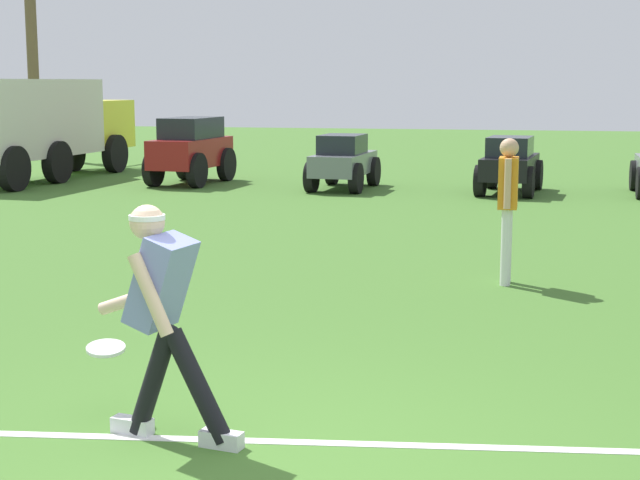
% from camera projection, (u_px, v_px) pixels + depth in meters
% --- Properties ---
extents(ground_plane, '(80.00, 80.00, 0.00)m').
position_uv_depth(ground_plane, '(253.00, 474.00, 5.42)').
color(ground_plane, '#406D29').
extents(field_line_paint, '(21.11, 2.96, 0.01)m').
position_uv_depth(field_line_paint, '(276.00, 441.00, 5.90)').
color(field_line_paint, white).
rests_on(field_line_paint, ground_plane).
extents(frisbee_thrower, '(1.05, 0.59, 1.43)m').
position_uv_depth(frisbee_thrower, '(162.00, 310.00, 5.83)').
color(frisbee_thrower, black).
rests_on(frisbee_thrower, ground_plane).
extents(frisbee_in_flight, '(0.32, 0.32, 0.06)m').
position_uv_depth(frisbee_in_flight, '(106.00, 348.00, 6.27)').
color(frisbee_in_flight, white).
extents(teammate_near_sideline, '(0.20, 0.49, 1.56)m').
position_uv_depth(teammate_near_sideline, '(508.00, 197.00, 10.37)').
color(teammate_near_sideline, silver).
rests_on(teammate_near_sideline, ground_plane).
extents(parked_car_slot_a, '(1.36, 2.43, 1.40)m').
position_uv_depth(parked_car_slot_a, '(191.00, 149.00, 20.77)').
color(parked_car_slot_a, maroon).
rests_on(parked_car_slot_a, ground_plane).
extents(parked_car_slot_b, '(1.22, 2.25, 1.10)m').
position_uv_depth(parked_car_slot_b, '(343.00, 161.00, 19.73)').
color(parked_car_slot_b, slate).
rests_on(parked_car_slot_b, ground_plane).
extents(parked_car_slot_c, '(1.30, 2.28, 1.10)m').
position_uv_depth(parked_car_slot_c, '(510.00, 164.00, 18.99)').
color(parked_car_slot_c, black).
rests_on(parked_car_slot_c, ground_plane).
extents(box_truck, '(1.71, 5.96, 2.20)m').
position_uv_depth(box_truck, '(47.00, 124.00, 21.46)').
color(box_truck, yellow).
rests_on(box_truck, ground_plane).
extents(palm_tree_far_left, '(3.33, 3.42, 6.69)m').
position_uv_depth(palm_tree_far_left, '(31.00, 16.00, 27.42)').
color(palm_tree_far_left, brown).
rests_on(palm_tree_far_left, ground_plane).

